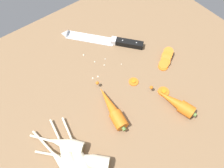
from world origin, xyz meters
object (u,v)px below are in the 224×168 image
(carrot_slice_stray_near, at_px, (134,81))
(carrot_slice_stack, at_px, (166,59))
(carrot_slice_stray_mid, at_px, (164,91))
(chefs_knife, at_px, (100,39))
(whole_carrot, at_px, (112,108))
(parsnip_outer, at_px, (84,160))
(parsnip_front, at_px, (66,155))
(parsnip_mid_left, at_px, (78,154))
(whole_carrot_second, at_px, (176,103))
(parsnip_mid_right, at_px, (65,144))
(parsnip_back, at_px, (66,167))

(carrot_slice_stray_near, bearing_deg, carrot_slice_stack, -0.81)
(carrot_slice_stray_near, xyz_separation_m, carrot_slice_stray_mid, (0.06, -0.10, 0.00))
(carrot_slice_stray_mid, bearing_deg, chefs_knife, 95.47)
(whole_carrot, distance_m, parsnip_outer, 0.18)
(parsnip_front, distance_m, carrot_slice_stray_mid, 0.38)
(parsnip_mid_left, bearing_deg, whole_carrot_second, -10.14)
(parsnip_mid_right, height_order, carrot_slice_stray_near, parsnip_mid_right)
(parsnip_front, relative_size, parsnip_back, 0.82)
(whole_carrot_second, bearing_deg, parsnip_back, 172.35)
(parsnip_mid_left, relative_size, carrot_slice_stray_near, 5.48)
(chefs_knife, relative_size, parsnip_mid_right, 1.93)
(chefs_knife, distance_m, parsnip_front, 0.47)
(parsnip_outer, bearing_deg, whole_carrot, 25.53)
(whole_carrot_second, relative_size, parsnip_back, 0.74)
(whole_carrot, relative_size, parsnip_mid_left, 1.02)
(chefs_knife, xyz_separation_m, carrot_slice_stack, (0.14, -0.24, 0.00))
(whole_carrot, bearing_deg, carrot_slice_stray_mid, -15.98)
(carrot_slice_stray_mid, bearing_deg, parsnip_outer, -176.17)
(parsnip_back, height_order, carrot_slice_stack, parsnip_back)
(whole_carrot, relative_size, carrot_slice_stack, 2.07)
(parsnip_front, xyz_separation_m, carrot_slice_stray_mid, (0.38, -0.02, -0.02))
(whole_carrot_second, relative_size, parsnip_front, 0.90)
(whole_carrot_second, xyz_separation_m, carrot_slice_stack, (0.11, 0.15, -0.01))
(whole_carrot, distance_m, carrot_slice_stray_near, 0.14)
(parsnip_back, height_order, parsnip_outer, same)
(parsnip_mid_right, relative_size, carrot_slice_stray_near, 4.30)
(parsnip_front, bearing_deg, carrot_slice_stack, 8.45)
(whole_carrot, relative_size, whole_carrot_second, 1.16)
(whole_carrot, xyz_separation_m, whole_carrot_second, (0.18, -0.11, 0.00))
(parsnip_outer, bearing_deg, carrot_slice_stray_mid, 3.83)
(parsnip_front, bearing_deg, whole_carrot_second, -12.19)
(whole_carrot, relative_size, parsnip_back, 0.85)
(parsnip_mid_left, relative_size, carrot_slice_stack, 2.02)
(parsnip_front, xyz_separation_m, parsnip_mid_right, (0.01, 0.03, 0.00))
(parsnip_mid_left, height_order, carrot_slice_stack, parsnip_mid_left)
(carrot_slice_stack, bearing_deg, carrot_slice_stray_near, 179.19)
(chefs_knife, height_order, parsnip_outer, parsnip_outer)
(parsnip_front, distance_m, parsnip_outer, 0.06)
(parsnip_front, distance_m, carrot_slice_stack, 0.49)
(parsnip_back, distance_m, carrot_slice_stray_mid, 0.40)
(parsnip_outer, distance_m, carrot_slice_stray_near, 0.32)
(whole_carrot, height_order, parsnip_outer, whole_carrot)
(whole_carrot_second, bearing_deg, parsnip_front, 167.81)
(parsnip_back, bearing_deg, parsnip_mid_left, 11.21)
(carrot_slice_stray_mid, bearing_deg, whole_carrot_second, -98.95)
(parsnip_mid_left, height_order, carrot_slice_stray_mid, parsnip_mid_left)
(parsnip_mid_left, distance_m, carrot_slice_stray_near, 0.31)
(whole_carrot, height_order, parsnip_mid_right, whole_carrot)
(parsnip_front, distance_m, parsnip_back, 0.03)
(whole_carrot_second, height_order, carrot_slice_stray_near, whole_carrot_second)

